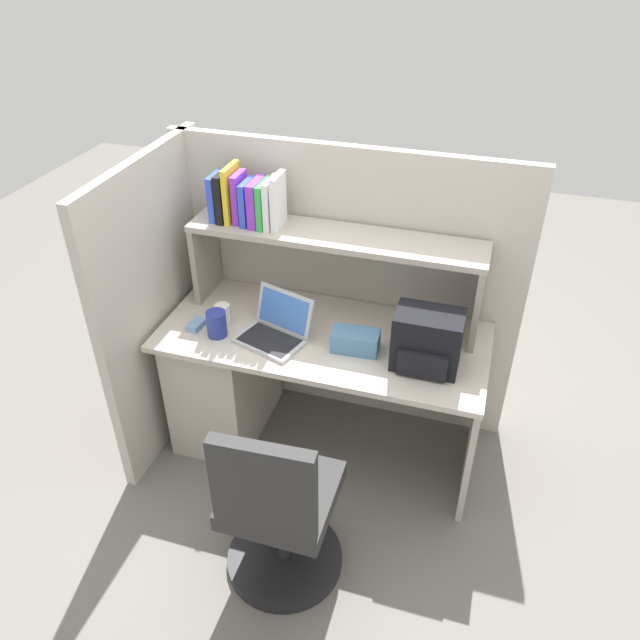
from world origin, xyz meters
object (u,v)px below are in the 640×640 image
computer_mouse (196,325)px  office_chair (278,514)px  backpack (427,341)px  snack_canister (217,324)px  laptop (276,330)px  tissue_box (355,341)px  paper_cup (223,313)px

computer_mouse → office_chair: (0.67, -0.70, -0.35)m
office_chair → backpack: bearing=-125.0°
snack_canister → office_chair: office_chair is taller
laptop → backpack: 0.73m
computer_mouse → office_chair: office_chair is taller
backpack → tissue_box: bearing=176.3°
snack_canister → office_chair: size_ratio=0.14×
laptop → paper_cup: bearing=169.3°
tissue_box → office_chair: (-0.12, -0.75, -0.39)m
snack_canister → computer_mouse: bearing=167.5°
paper_cup → tissue_box: size_ratio=0.43×
laptop → office_chair: bearing=-70.0°
paper_cup → office_chair: office_chair is taller
backpack → computer_mouse: backpack is taller
tissue_box → office_chair: office_chair is taller
backpack → office_chair: backpack is taller
paper_cup → tissue_box: 0.69m
backpack → office_chair: bearing=-121.9°
laptop → tissue_box: bearing=3.5°
laptop → backpack: backpack is taller
paper_cup → backpack: bearing=-3.1°
snack_canister → tissue_box: bearing=7.0°
tissue_box → snack_canister: size_ratio=1.67×
computer_mouse → snack_canister: (0.13, -0.03, 0.05)m
laptop → office_chair: (0.27, -0.73, -0.39)m
laptop → office_chair: 0.87m
office_chair → paper_cup: bearing=-57.1°
backpack → snack_canister: 1.01m
paper_cup → snack_canister: snack_canister is taller
computer_mouse → paper_cup: bearing=47.1°
laptop → tissue_box: laptop is taller
tissue_box → snack_canister: bearing=-176.5°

